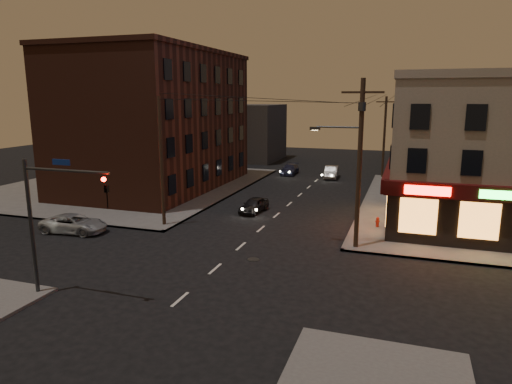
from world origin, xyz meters
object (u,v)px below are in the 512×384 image
at_px(sedan_mid, 331,172).
at_px(fire_hydrant, 377,221).
at_px(suv_cross, 74,224).
at_px(sedan_near, 254,205).
at_px(sedan_far, 290,169).

xyz_separation_m(sedan_mid, fire_hydrant, (6.45, -19.42, -0.15)).
bearing_deg(suv_cross, fire_hydrant, -74.25).
distance_m(suv_cross, fire_hydrant, 20.95).
xyz_separation_m(sedan_near, sedan_mid, (3.29, 17.73, 0.09)).
bearing_deg(fire_hydrant, sedan_mid, 108.37).
height_order(suv_cross, fire_hydrant, suv_cross).
relative_size(sedan_near, sedan_far, 0.85).
xyz_separation_m(sedan_mid, sedan_far, (-5.13, 0.91, -0.09)).
xyz_separation_m(sedan_near, fire_hydrant, (9.73, -1.69, -0.06)).
height_order(suv_cross, sedan_near, suv_cross).
bearing_deg(suv_cross, sedan_near, -52.17).
relative_size(sedan_mid, fire_hydrant, 5.87).
xyz_separation_m(suv_cross, fire_hydrant, (19.57, 7.48, -0.09)).
xyz_separation_m(suv_cross, sedan_far, (7.99, 27.82, -0.03)).
height_order(suv_cross, sedan_mid, sedan_mid).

